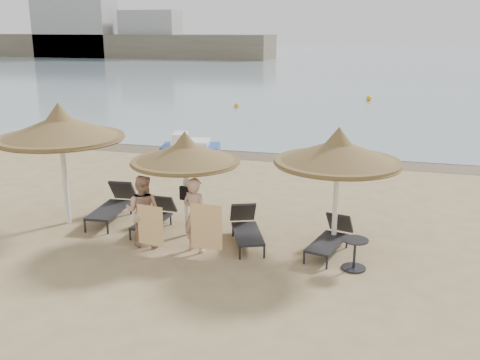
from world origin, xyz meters
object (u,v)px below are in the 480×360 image
object	(u,v)px
palapa_center	(185,153)
lounger_far_left	(113,204)
palapa_right	(338,152)
palapa_left	(60,128)
lounger_near_left	(156,216)
person_right	(195,209)
pedal_boat	(190,149)
lounger_near_right	(246,227)
side_table	(354,255)
lounger_far_right	(331,237)
person_left	(142,205)

from	to	relation	value
palapa_center	lounger_far_left	xyz separation A→B (m)	(-2.36, 0.58, -1.70)
palapa_right	lounger_far_left	xyz separation A→B (m)	(-5.99, 0.39, -1.90)
palapa_left	lounger_far_left	distance (m)	2.46
palapa_center	lounger_near_left	bearing A→B (deg)	168.71
palapa_center	palapa_left	bearing A→B (deg)	-179.33
palapa_left	lounger_far_left	size ratio (longest dim) A/B	1.55
palapa_left	lounger_near_left	size ratio (longest dim) A/B	1.90
person_right	pedal_boat	distance (m)	9.24
lounger_far_left	lounger_near_left	size ratio (longest dim) A/B	1.23
palapa_right	person_right	distance (m)	3.50
pedal_boat	palapa_right	bearing A→B (deg)	-61.61
palapa_center	person_right	size ratio (longest dim) A/B	1.30
lounger_far_left	person_right	xyz separation A→B (m)	(2.92, -1.48, 0.62)
palapa_left	lounger_far_left	xyz separation A→B (m)	(1.02, 0.62, -2.15)
lounger_near_right	side_table	size ratio (longest dim) A/B	2.85
side_table	person_right	xyz separation A→B (m)	(-3.62, 0.00, 0.71)
lounger_far_left	lounger_far_right	distance (m)	5.99
person_right	pedal_boat	size ratio (longest dim) A/B	0.83
palapa_left	person_left	bearing A→B (deg)	-18.56
person_right	pedal_boat	xyz separation A→B (m)	(-3.38, 8.58, -0.64)
lounger_near_left	pedal_boat	size ratio (longest dim) A/B	0.69
lounger_near_right	palapa_left	bearing A→B (deg)	157.33
lounger_near_left	person_left	distance (m)	1.31
palapa_center	person_left	world-z (taller)	palapa_center
lounger_far_left	person_left	distance (m)	2.28
lounger_near_right	side_table	bearing A→B (deg)	-40.29
palapa_right	lounger_far_right	size ratio (longest dim) A/B	1.58
palapa_center	lounger_far_right	xyz separation A→B (m)	(3.59, -0.09, -1.76)
palapa_left	person_left	size ratio (longest dim) A/B	1.61
lounger_far_right	pedal_boat	size ratio (longest dim) A/B	0.74
palapa_left	lounger_near_right	xyz separation A→B (m)	(4.92, -0.02, -2.19)
palapa_left	person_right	world-z (taller)	palapa_left
palapa_left	lounger_far_right	xyz separation A→B (m)	(6.97, -0.05, -2.21)
lounger_far_left	person_left	xyz separation A→B (m)	(1.60, -1.50, 0.60)
person_left	person_right	distance (m)	1.31
palapa_center	lounger_far_left	bearing A→B (deg)	166.20
lounger_far_right	pedal_boat	world-z (taller)	pedal_boat
lounger_near_left	person_right	size ratio (longest dim) A/B	0.83
side_table	person_right	distance (m)	3.69
lounger_far_left	side_table	world-z (taller)	lounger_far_left
palapa_left	pedal_boat	bearing A→B (deg)	85.87
lounger_near_left	pedal_boat	world-z (taller)	pedal_boat
lounger_far_right	person_left	xyz separation A→B (m)	(-4.34, -0.83, 0.66)
lounger_near_left	lounger_far_right	world-z (taller)	lounger_far_right
lounger_far_right	person_right	world-z (taller)	person_right
lounger_far_left	lounger_far_right	size ratio (longest dim) A/B	1.14
side_table	person_right	world-z (taller)	person_right
palapa_center	person_left	distance (m)	1.62
palapa_center	palapa_right	world-z (taller)	palapa_right
person_right	lounger_near_left	bearing A→B (deg)	-18.51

